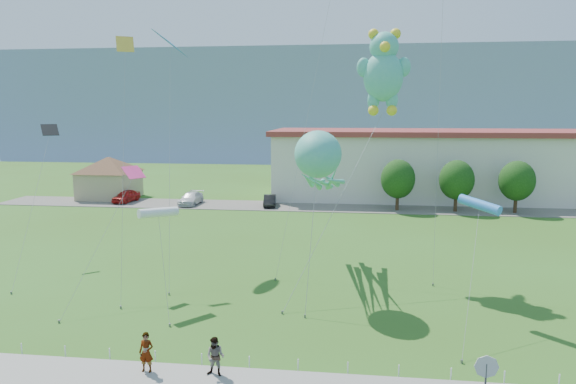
{
  "coord_description": "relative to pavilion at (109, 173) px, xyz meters",
  "views": [
    {
      "loc": [
        4.93,
        -20.58,
        10.34
      ],
      "look_at": [
        1.47,
        8.0,
        5.86
      ],
      "focal_mm": 32.0,
      "sensor_mm": 36.0,
      "label": 1
    }
  ],
  "objects": [
    {
      "name": "ground",
      "position": [
        24.0,
        -38.0,
        -3.02
      ],
      "size": [
        160.0,
        160.0,
        0.0
      ],
      "primitive_type": "plane",
      "color": "#345919",
      "rests_on": "ground"
    },
    {
      "name": "sidewalk",
      "position": [
        24.0,
        -40.75,
        -2.97
      ],
      "size": [
        80.0,
        2.5,
        0.1
      ],
      "primitive_type": "cube",
      "color": "gray",
      "rests_on": "ground"
    },
    {
      "name": "parking_strip",
      "position": [
        24.0,
        -3.0,
        -2.99
      ],
      "size": [
        70.0,
        6.0,
        0.06
      ],
      "primitive_type": "cube",
      "color": "#59544C",
      "rests_on": "ground"
    },
    {
      "name": "hill_ridge",
      "position": [
        24.0,
        82.0,
        9.48
      ],
      "size": [
        160.0,
        50.0,
        25.0
      ],
      "primitive_type": "cube",
      "color": "gray",
      "rests_on": "ground"
    },
    {
      "name": "pavilion",
      "position": [
        0.0,
        0.0,
        0.0
      ],
      "size": [
        9.2,
        9.2,
        5.0
      ],
      "color": "tan",
      "rests_on": "ground"
    },
    {
      "name": "warehouse",
      "position": [
        50.0,
        6.0,
        1.1
      ],
      "size": [
        61.0,
        15.0,
        8.2
      ],
      "color": "beige",
      "rests_on": "ground"
    },
    {
      "name": "stop_sign",
      "position": [
        33.5,
        -42.21,
        -1.15
      ],
      "size": [
        0.8,
        0.07,
        2.5
      ],
      "color": "slate",
      "rests_on": "ground"
    },
    {
      "name": "rope_fence",
      "position": [
        24.0,
        -39.3,
        -2.77
      ],
      "size": [
        26.05,
        0.05,
        0.5
      ],
      "color": "white",
      "rests_on": "ground"
    },
    {
      "name": "tree_near",
      "position": [
        34.0,
        -4.0,
        0.36
      ],
      "size": [
        3.6,
        3.6,
        5.47
      ],
      "color": "#3F2B19",
      "rests_on": "ground"
    },
    {
      "name": "tree_mid",
      "position": [
        40.0,
        -4.0,
        0.36
      ],
      "size": [
        3.6,
        3.6,
        5.47
      ],
      "color": "#3F2B19",
      "rests_on": "ground"
    },
    {
      "name": "tree_far",
      "position": [
        46.0,
        -4.0,
        0.36
      ],
      "size": [
        3.6,
        3.6,
        5.47
      ],
      "color": "#3F2B19",
      "rests_on": "ground"
    },
    {
      "name": "pedestrian_left",
      "position": [
        21.03,
        -40.25,
        -2.11
      ],
      "size": [
        0.61,
        0.41,
        1.62
      ],
      "primitive_type": "imported",
      "rotation": [
        0.0,
        0.0,
        -0.04
      ],
      "color": "gray",
      "rests_on": "sidewalk"
    },
    {
      "name": "pedestrian_right",
      "position": [
        23.84,
        -40.24,
        -2.14
      ],
      "size": [
        0.84,
        0.7,
        1.57
      ],
      "primitive_type": "imported",
      "rotation": [
        0.0,
        0.0,
        -0.15
      ],
      "color": "gray",
      "rests_on": "sidewalk"
    },
    {
      "name": "parked_car_red",
      "position": [
        3.28,
        -2.71,
        -2.26
      ],
      "size": [
        2.2,
        4.3,
        1.4
      ],
      "primitive_type": "imported",
      "rotation": [
        0.0,
        0.0,
        -0.14
      ],
      "color": "red",
      "rests_on": "parking_strip"
    },
    {
      "name": "parked_car_white",
      "position": [
        11.18,
        -3.27,
        -2.29
      ],
      "size": [
        2.06,
        4.69,
        1.34
      ],
      "primitive_type": "imported",
      "rotation": [
        0.0,
        0.0,
        -0.04
      ],
      "color": "silver",
      "rests_on": "parking_strip"
    },
    {
      "name": "parked_car_black",
      "position": [
        20.19,
        -3.3,
        -2.35
      ],
      "size": [
        1.72,
        3.84,
        1.22
      ],
      "primitive_type": "imported",
      "rotation": [
        0.0,
        0.0,
        0.12
      ],
      "color": "black",
      "rests_on": "parking_strip"
    },
    {
      "name": "octopus_kite",
      "position": [
        27.17,
        -28.71,
        4.14
      ],
      "size": [
        2.62,
        11.22,
        9.36
      ],
      "color": "#45AD9B",
      "rests_on": "ground"
    },
    {
      "name": "teddy_bear_kite",
      "position": [
        30.93,
        -24.94,
        9.96
      ],
      "size": [
        7.09,
        9.7,
        15.52
      ],
      "color": "#45AD9B",
      "rests_on": "ground"
    },
    {
      "name": "small_kite_pink",
      "position": [
        16.14,
        -30.5,
        3.16
      ],
      "size": [
        2.26,
        6.79,
        7.28
      ],
      "color": "#F73784",
      "rests_on": "ground"
    },
    {
      "name": "small_kite_yellow",
      "position": [
        14.6,
        -26.76,
        9.72
      ],
      "size": [
        3.42,
        8.88,
        15.17
      ],
      "color": "yellow",
      "rests_on": "ground"
    },
    {
      "name": "small_kite_white",
      "position": [
        18.73,
        -32.51,
        1.95
      ],
      "size": [
        1.93,
        4.45,
        5.44
      ],
      "color": "white",
      "rests_on": "ground"
    },
    {
      "name": "small_kite_black",
      "position": [
        7.76,
        -24.88,
        5.03
      ],
      "size": [
        2.92,
        9.28,
        9.53
      ],
      "color": "black",
      "rests_on": "ground"
    },
    {
      "name": "small_kite_cyan",
      "position": [
        35.43,
        -32.31,
        2.69
      ],
      "size": [
        2.03,
        6.77,
        6.19
      ],
      "color": "#3182E0",
      "rests_on": "ground"
    },
    {
      "name": "small_kite_blue",
      "position": [
        16.12,
        -22.41,
        11.85
      ],
      "size": [
        3.69,
        10.06,
        15.92
      ],
      "color": "blue",
      "rests_on": "ground"
    }
  ]
}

